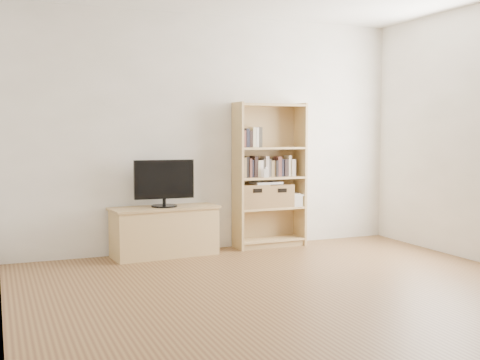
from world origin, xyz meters
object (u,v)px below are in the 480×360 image
tv_stand (165,232)px  television (164,183)px  baby_monitor (266,173)px  laptop (266,183)px  basket_right (278,195)px  basket_left (252,196)px  bookshelf (270,175)px

tv_stand → television: bearing=0.0°
baby_monitor → television: bearing=-170.8°
baby_monitor → laptop: 0.15m
television → basket_right: television is taller
television → basket_right: (1.36, 0.06, -0.19)m
television → basket_right: bearing=5.2°
tv_stand → basket_left: size_ratio=3.37×
basket_left → baby_monitor: bearing=-34.9°
bookshelf → baby_monitor: size_ratio=16.94×
television → basket_left: size_ratio=1.95×
bookshelf → baby_monitor: 0.13m
television → laptop: 1.21m
basket_left → basket_right: bearing=-0.7°
television → baby_monitor: 1.17m
tv_stand → bookshelf: size_ratio=0.67×
tv_stand → bookshelf: bookshelf is taller
television → basket_left: television is taller
bookshelf → basket_left: 0.32m
baby_monitor → basket_left: size_ratio=0.30×
basket_left → basket_right: basket_left is taller
bookshelf → baby_monitor: bearing=-135.0°
tv_stand → television: size_ratio=1.72×
tv_stand → basket_right: 1.40m
baby_monitor → laptop: (0.04, 0.08, -0.12)m
tv_stand → baby_monitor: baby_monitor is taller
bookshelf → basket_right: size_ratio=5.27×
basket_right → bookshelf: bearing=-179.6°
baby_monitor → laptop: bearing=75.9°
television → basket_right: 1.37m
tv_stand → television: (0.00, 0.00, 0.52)m
laptop → basket_left: bearing=176.6°
basket_left → laptop: 0.22m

